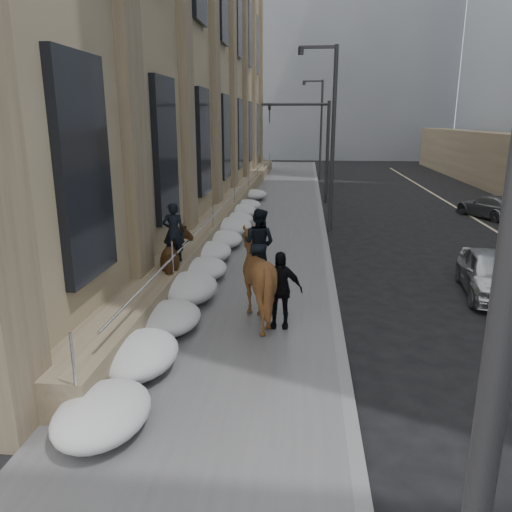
% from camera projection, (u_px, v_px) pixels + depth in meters
% --- Properties ---
extents(ground, '(140.00, 140.00, 0.00)m').
position_uv_depth(ground, '(212.00, 379.00, 9.90)').
color(ground, black).
rests_on(ground, ground).
extents(sidewalk, '(5.00, 80.00, 0.12)m').
position_uv_depth(sidewalk, '(259.00, 249.00, 19.48)').
color(sidewalk, '#515153').
rests_on(sidewalk, ground).
extents(curb, '(0.24, 80.00, 0.12)m').
position_uv_depth(curb, '(326.00, 251.00, 19.23)').
color(curb, slate).
rests_on(curb, ground).
extents(limestone_building, '(6.10, 44.00, 18.00)m').
position_uv_depth(limestone_building, '(180.00, 44.00, 27.18)').
color(limestone_building, '#837556').
rests_on(limestone_building, ground).
extents(bg_building_mid, '(30.00, 12.00, 28.00)m').
position_uv_depth(bg_building_mid, '(327.00, 45.00, 63.34)').
color(bg_building_mid, slate).
rests_on(bg_building_mid, ground).
extents(bg_building_far, '(24.00, 12.00, 20.00)m').
position_uv_depth(bg_building_far, '(258.00, 85.00, 76.87)').
color(bg_building_far, gray).
rests_on(bg_building_far, ground).
extents(streetlight_near, '(1.71, 0.24, 8.00)m').
position_uv_depth(streetlight_near, '(490.00, 198.00, 2.67)').
color(streetlight_near, '#2D2D30').
rests_on(streetlight_near, ground).
extents(streetlight_mid, '(1.71, 0.24, 8.00)m').
position_uv_depth(streetlight_mid, '(330.00, 128.00, 21.85)').
color(streetlight_mid, '#2D2D30').
rests_on(streetlight_mid, ground).
extents(streetlight_far, '(1.71, 0.24, 8.00)m').
position_uv_depth(streetlight_far, '(319.00, 124.00, 41.03)').
color(streetlight_far, '#2D2D30').
rests_on(streetlight_far, ground).
extents(traffic_signal, '(4.10, 0.22, 6.00)m').
position_uv_depth(traffic_signal, '(312.00, 136.00, 29.74)').
color(traffic_signal, '#2D2D30').
rests_on(traffic_signal, ground).
extents(snow_bank, '(1.70, 18.10, 0.76)m').
position_uv_depth(snow_bank, '(214.00, 250.00, 17.69)').
color(snow_bank, silver).
rests_on(snow_bank, sidewalk).
extents(mounted_horse_left, '(1.44, 2.29, 2.57)m').
position_uv_depth(mounted_horse_left, '(178.00, 258.00, 14.43)').
color(mounted_horse_left, '#4E3017').
rests_on(mounted_horse_left, sidewalk).
extents(mounted_horse_right, '(2.44, 2.55, 2.76)m').
position_uv_depth(mounted_horse_right, '(256.00, 272.00, 12.34)').
color(mounted_horse_right, '#4E2E16').
rests_on(mounted_horse_right, sidewalk).
extents(pedestrian, '(1.11, 0.48, 1.88)m').
position_uv_depth(pedestrian, '(279.00, 290.00, 11.87)').
color(pedestrian, black).
rests_on(pedestrian, sidewalk).
extents(car_silver, '(2.04, 4.04, 1.32)m').
position_uv_depth(car_silver, '(491.00, 273.00, 14.47)').
color(car_silver, '#A6A9AD').
rests_on(car_silver, ground).
extents(car_grey, '(3.08, 4.34, 1.17)m').
position_uv_depth(car_grey, '(491.00, 207.00, 25.81)').
color(car_grey, '#595D61').
rests_on(car_grey, ground).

